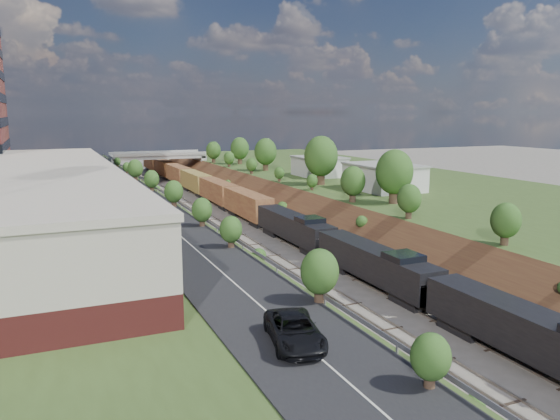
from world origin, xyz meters
The scene contains 17 objects.
ground centered at (0.00, 0.00, 0.00)m, with size 400.00×400.00×0.00m, color #6B665B.
platform_left centered at (-33.00, 60.00, 2.50)m, with size 44.00×180.00×5.00m, color #395021.
platform_right centered at (33.00, 60.00, 2.50)m, with size 44.00×180.00×5.00m, color #395021.
embankment_left centered at (-11.00, 60.00, 0.00)m, with size 7.07×180.00×7.07m, color brown.
embankment_right centered at (11.00, 60.00, 0.00)m, with size 7.07×180.00×7.07m, color brown.
rail_left_track centered at (-2.60, 60.00, 0.09)m, with size 1.58×180.00×0.18m, color gray.
rail_right_track centered at (2.60, 60.00, 0.09)m, with size 1.58×180.00×0.18m, color gray.
road centered at (-15.50, 60.00, 5.05)m, with size 8.00×180.00×0.10m, color black.
guardrail centered at (-11.40, 59.80, 5.55)m, with size 0.10×171.00×0.70m.
commercial_building centered at (-28.00, 38.00, 8.51)m, with size 14.30×62.30×7.00m.
overpass centered at (0.00, 122.00, 4.92)m, with size 24.50×8.30×7.40m.
white_building_near centered at (23.50, 52.00, 7.00)m, with size 9.00×12.00×4.00m, color silver.
white_building_far centered at (23.00, 74.00, 6.80)m, with size 8.00×10.00×3.60m, color silver.
tree_right_large centered at (17.00, 40.00, 9.38)m, with size 5.25×5.25×7.61m.
tree_left_crest centered at (-11.80, 20.00, 7.04)m, with size 2.45×2.45×3.55m.
freight_train centered at (2.60, 75.58, 2.65)m, with size 3.11×158.32×4.63m.
suv centered at (-15.99, 2.36, 5.90)m, with size 2.64×5.73×1.59m, color black.
Camera 1 is at (-27.98, -23.15, 17.64)m, focal length 35.00 mm.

